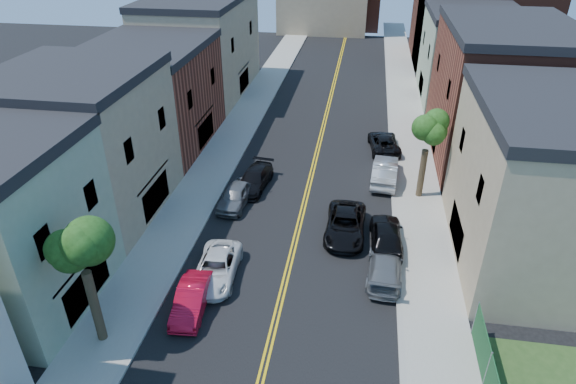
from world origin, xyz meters
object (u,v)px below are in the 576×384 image
at_px(red_sedan, 191,299).
at_px(grey_car_left, 236,195).
at_px(dark_car_right_far, 384,142).
at_px(grey_car_right, 385,267).
at_px(silver_car_right, 385,171).
at_px(black_car_left, 254,179).
at_px(white_pickup, 216,268).
at_px(black_car_right, 386,235).
at_px(black_suv_lane, 345,225).

height_order(red_sedan, grey_car_left, grey_car_left).
bearing_deg(dark_car_right_far, grey_car_right, 82.07).
height_order(silver_car_right, dark_car_right_far, silver_car_right).
bearing_deg(black_car_left, red_sedan, -85.41).
height_order(white_pickup, black_car_right, black_car_right).
height_order(grey_car_left, dark_car_right_far, grey_car_left).
distance_m(white_pickup, silver_car_right, 15.75).
height_order(grey_car_left, black_car_right, black_car_right).
bearing_deg(black_car_right, black_car_left, -33.38).
height_order(red_sedan, silver_car_right, silver_car_right).
bearing_deg(black_car_right, silver_car_right, -91.73).
distance_m(grey_car_left, silver_car_right, 11.34).
bearing_deg(grey_car_right, black_car_left, -40.03).
bearing_deg(white_pickup, black_car_right, 22.63).
relative_size(grey_car_right, black_car_right, 0.99).
xyz_separation_m(red_sedan, grey_car_right, (9.74, 4.12, 0.01)).
relative_size(grey_car_left, silver_car_right, 0.83).
relative_size(white_pickup, black_car_right, 1.01).
relative_size(white_pickup, silver_car_right, 0.93).
xyz_separation_m(black_car_left, grey_car_right, (9.31, -8.76, -0.01)).
distance_m(white_pickup, black_suv_lane, 8.60).
bearing_deg(red_sedan, grey_car_left, 87.15).
distance_m(black_car_left, black_suv_lane, 8.51).
bearing_deg(black_suv_lane, black_car_left, 144.93).
relative_size(black_car_left, black_suv_lane, 0.90).
relative_size(red_sedan, black_car_left, 0.86).
bearing_deg(silver_car_right, grey_car_right, 93.44).
bearing_deg(red_sedan, black_car_left, 83.46).
relative_size(dark_car_right_far, black_suv_lane, 0.95).
distance_m(white_pickup, black_car_right, 10.31).
xyz_separation_m(white_pickup, silver_car_right, (9.30, 12.71, 0.18)).
height_order(white_pickup, dark_car_right_far, dark_car_right_far).
distance_m(red_sedan, grey_car_right, 10.57).
xyz_separation_m(white_pickup, grey_car_right, (9.19, 1.49, 0.02)).
height_order(white_pickup, silver_car_right, silver_car_right).
distance_m(black_car_left, silver_car_right, 9.73).
relative_size(black_car_left, dark_car_right_far, 0.95).
xyz_separation_m(black_car_left, black_car_right, (9.42, -5.80, 0.12)).
bearing_deg(silver_car_right, black_suv_lane, 75.39).
bearing_deg(grey_car_right, silver_car_right, -87.32).
bearing_deg(black_car_left, silver_car_right, 21.20).
bearing_deg(dark_car_right_far, white_pickup, 55.43).
height_order(red_sedan, black_suv_lane, black_suv_lane).
distance_m(grey_car_left, black_car_left, 2.67).
xyz_separation_m(black_car_left, black_suv_lane, (6.91, -4.97, 0.04)).
bearing_deg(black_car_right, dark_car_right_far, -91.73).
distance_m(grey_car_right, black_car_right, 2.96).
distance_m(red_sedan, black_car_right, 12.13).
relative_size(white_pickup, dark_car_right_far, 0.96).
relative_size(grey_car_left, black_suv_lane, 0.82).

